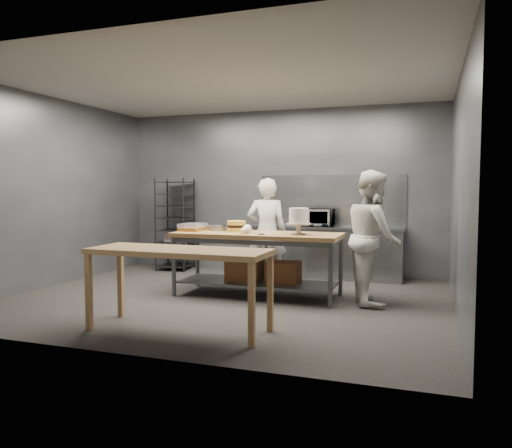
% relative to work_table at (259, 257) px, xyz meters
% --- Properties ---
extents(ground, '(6.00, 6.00, 0.00)m').
position_rel_work_table_xyz_m(ground, '(-0.35, -0.35, -0.57)').
color(ground, black).
rests_on(ground, ground).
extents(back_wall, '(6.00, 0.04, 3.00)m').
position_rel_work_table_xyz_m(back_wall, '(-0.35, 2.15, 0.93)').
color(back_wall, '#4C4F54').
rests_on(back_wall, ground).
extents(work_table, '(2.40, 0.90, 0.92)m').
position_rel_work_table_xyz_m(work_table, '(0.00, 0.00, 0.00)').
color(work_table, brown).
rests_on(work_table, ground).
extents(near_counter, '(2.00, 0.70, 0.90)m').
position_rel_work_table_xyz_m(near_counter, '(-0.25, -1.96, 0.24)').
color(near_counter, olive).
rests_on(near_counter, ground).
extents(back_counter, '(2.60, 0.60, 0.90)m').
position_rel_work_table_xyz_m(back_counter, '(0.65, 1.83, -0.12)').
color(back_counter, slate).
rests_on(back_counter, ground).
extents(splashback_panel, '(2.60, 0.02, 0.90)m').
position_rel_work_table_xyz_m(splashback_panel, '(0.65, 2.13, 0.78)').
color(splashback_panel, slate).
rests_on(splashback_panel, back_counter).
extents(speed_rack, '(0.68, 0.72, 1.75)m').
position_rel_work_table_xyz_m(speed_rack, '(-2.29, 1.75, 0.28)').
color(speed_rack, black).
rests_on(speed_rack, ground).
extents(chef_behind, '(0.70, 0.53, 1.72)m').
position_rel_work_table_xyz_m(chef_behind, '(-0.12, 0.74, 0.29)').
color(chef_behind, silver).
rests_on(chef_behind, ground).
extents(chef_right, '(0.92, 1.04, 1.80)m').
position_rel_work_table_xyz_m(chef_right, '(1.60, 0.09, 0.33)').
color(chef_right, silver).
rests_on(chef_right, ground).
extents(microwave, '(0.54, 0.37, 0.30)m').
position_rel_work_table_xyz_m(microwave, '(0.46, 1.83, 0.48)').
color(microwave, black).
rests_on(microwave, back_counter).
extents(frosted_cake_stand, '(0.34, 0.34, 0.37)m').
position_rel_work_table_xyz_m(frosted_cake_stand, '(0.62, -0.12, 0.58)').
color(frosted_cake_stand, '#B1A88E').
rests_on(frosted_cake_stand, work_table).
extents(layer_cake, '(0.27, 0.27, 0.16)m').
position_rel_work_table_xyz_m(layer_cake, '(-0.37, 0.08, 0.43)').
color(layer_cake, '#E1C547').
rests_on(layer_cake, work_table).
extents(cake_pans, '(0.46, 0.38, 0.07)m').
position_rel_work_table_xyz_m(cake_pans, '(-0.63, 0.23, 0.39)').
color(cake_pans, gray).
rests_on(cake_pans, work_table).
extents(piping_bag, '(0.15, 0.39, 0.12)m').
position_rel_work_table_xyz_m(piping_bag, '(-0.14, -0.24, 0.41)').
color(piping_bag, silver).
rests_on(piping_bag, work_table).
extents(offset_spatula, '(0.36, 0.02, 0.02)m').
position_rel_work_table_xyz_m(offset_spatula, '(0.23, -0.29, 0.35)').
color(offset_spatula, slate).
rests_on(offset_spatula, work_table).
extents(pastry_clamshells, '(0.31, 0.43, 0.11)m').
position_rel_work_table_xyz_m(pastry_clamshells, '(-1.06, 0.02, 0.40)').
color(pastry_clamshells, '#9A5E1E').
rests_on(pastry_clamshells, work_table).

